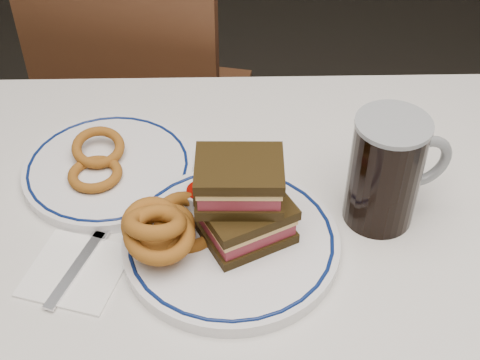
{
  "coord_description": "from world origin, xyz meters",
  "views": [
    {
      "loc": [
        -0.04,
        -0.63,
        1.45
      ],
      "look_at": [
        -0.02,
        0.04,
        0.85
      ],
      "focal_mm": 50.0,
      "sensor_mm": 36.0,
      "label": 1
    }
  ],
  "objects_px": {
    "chair_far": "(146,108)",
    "main_plate": "(231,242)",
    "far_plate": "(109,169)",
    "beer_mug": "(387,170)",
    "reuben_sandwich": "(243,201)"
  },
  "relations": [
    {
      "from": "main_plate",
      "to": "far_plate",
      "type": "distance_m",
      "value": 0.25
    },
    {
      "from": "chair_far",
      "to": "main_plate",
      "type": "bearing_deg",
      "value": -73.7
    },
    {
      "from": "chair_far",
      "to": "reuben_sandwich",
      "type": "xyz_separation_m",
      "value": [
        0.22,
        -0.68,
        0.34
      ]
    },
    {
      "from": "chair_far",
      "to": "reuben_sandwich",
      "type": "bearing_deg",
      "value": -72.16
    },
    {
      "from": "beer_mug",
      "to": "far_plate",
      "type": "distance_m",
      "value": 0.43
    },
    {
      "from": "main_plate",
      "to": "beer_mug",
      "type": "height_order",
      "value": "beer_mug"
    },
    {
      "from": "reuben_sandwich",
      "to": "far_plate",
      "type": "bearing_deg",
      "value": 144.15
    },
    {
      "from": "chair_far",
      "to": "beer_mug",
      "type": "xyz_separation_m",
      "value": [
        0.42,
        -0.63,
        0.34
      ]
    },
    {
      "from": "chair_far",
      "to": "far_plate",
      "type": "height_order",
      "value": "chair_far"
    },
    {
      "from": "main_plate",
      "to": "beer_mug",
      "type": "bearing_deg",
      "value": 15.64
    },
    {
      "from": "main_plate",
      "to": "reuben_sandwich",
      "type": "xyz_separation_m",
      "value": [
        0.02,
        0.01,
        0.07
      ]
    },
    {
      "from": "chair_far",
      "to": "far_plate",
      "type": "distance_m",
      "value": 0.59
    },
    {
      "from": "main_plate",
      "to": "beer_mug",
      "type": "distance_m",
      "value": 0.24
    },
    {
      "from": "far_plate",
      "to": "chair_far",
      "type": "bearing_deg",
      "value": 91.26
    },
    {
      "from": "main_plate",
      "to": "beer_mug",
      "type": "xyz_separation_m",
      "value": [
        0.22,
        0.06,
        0.08
      ]
    }
  ]
}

